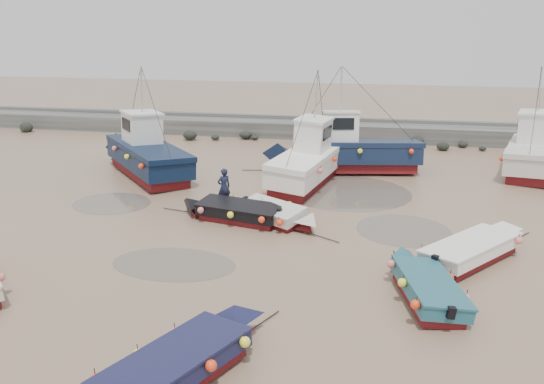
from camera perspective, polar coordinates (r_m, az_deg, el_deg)
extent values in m
plane|color=#8B7059|center=(21.05, -2.52, -6.56)|extent=(120.00, 120.00, 0.00)
cube|color=slate|center=(41.67, 4.47, 6.66)|extent=(60.00, 2.20, 1.20)
cube|color=slate|center=(42.72, 4.68, 7.92)|extent=(60.00, 0.60, 0.25)
ellipsoid|color=black|center=(38.58, 11.52, 4.97)|extent=(0.84, 0.86, 0.51)
ellipsoid|color=black|center=(40.20, 15.37, 5.28)|extent=(0.98, 1.07, 0.72)
ellipsoid|color=black|center=(40.26, 24.53, 4.20)|extent=(0.78, 0.90, 0.59)
ellipsoid|color=black|center=(41.10, -2.87, 6.17)|extent=(0.99, 0.80, 0.58)
ellipsoid|color=black|center=(40.07, 21.71, 4.37)|extent=(0.54, 0.46, 0.30)
ellipsoid|color=black|center=(48.19, -25.07, 6.12)|extent=(0.65, 0.64, 0.43)
ellipsoid|color=black|center=(39.86, 18.12, 4.73)|extent=(0.61, 0.47, 0.46)
ellipsoid|color=black|center=(40.77, -1.88, 5.90)|extent=(0.61, 0.53, 0.32)
ellipsoid|color=black|center=(40.65, 19.85, 4.83)|extent=(0.67, 0.55, 0.43)
ellipsoid|color=black|center=(41.20, -8.82, 6.06)|extent=(1.09, 0.88, 0.72)
ellipsoid|color=black|center=(40.93, -6.12, 5.87)|extent=(0.65, 0.60, 0.37)
ellipsoid|color=black|center=(39.25, 17.91, 4.70)|extent=(0.88, 0.64, 0.62)
ellipsoid|color=black|center=(39.53, 2.72, 5.51)|extent=(0.64, 0.62, 0.48)
ellipsoid|color=black|center=(48.22, -24.92, 6.33)|extent=(1.10, 0.87, 0.86)
ellipsoid|color=black|center=(40.10, 15.43, 5.02)|extent=(0.55, 0.45, 0.29)
cylinder|color=#5D5349|center=(20.46, -10.53, -7.61)|extent=(4.79, 4.79, 0.01)
cylinder|color=#5D5349|center=(23.94, 13.96, -3.98)|extent=(4.12, 4.12, 0.01)
cylinder|color=#5D5349|center=(27.77, -16.85, -1.16)|extent=(3.94, 3.94, 0.01)
cylinder|color=#5D5349|center=(28.56, 8.01, -0.01)|extent=(6.87, 6.87, 0.01)
sphere|color=#F73F1A|center=(19.79, -27.03, -8.31)|extent=(0.30, 0.30, 0.30)
cube|color=maroon|center=(14.38, -10.25, -19.03)|extent=(3.01, 3.97, 0.30)
cube|color=#151839|center=(14.16, -10.34, -17.81)|extent=(3.37, 4.33, 0.45)
pyramid|color=#151839|center=(15.27, -3.78, -12.61)|extent=(1.89, 1.43, 0.90)
cube|color=brown|center=(14.06, -10.38, -17.27)|extent=(2.77, 3.61, 0.10)
cube|color=#151839|center=(14.01, -10.40, -16.97)|extent=(3.47, 4.45, 0.07)
cylinder|color=black|center=(16.37, -1.45, -14.15)|extent=(0.95, 1.80, 0.04)
sphere|color=#F73F1A|center=(14.01, -18.31, -18.41)|extent=(0.30, 0.30, 0.30)
sphere|color=#F73F1A|center=(14.58, -14.06, -16.40)|extent=(0.30, 0.30, 0.30)
sphere|color=#F73F1A|center=(13.67, -6.37, -18.53)|extent=(0.30, 0.30, 0.30)
sphere|color=#F73F1A|center=(15.24, -10.24, -14.48)|extent=(0.30, 0.30, 0.30)
sphere|color=#F73F1A|center=(14.42, -2.74, -16.25)|extent=(0.30, 0.30, 0.30)
cube|color=maroon|center=(18.20, 16.26, -10.97)|extent=(2.07, 3.45, 0.30)
cube|color=#1F5665|center=(18.02, 16.36, -9.92)|extent=(2.36, 3.74, 0.45)
pyramid|color=#1F5665|center=(19.61, 14.55, -5.96)|extent=(1.71, 1.07, 0.90)
cube|color=brown|center=(17.95, 16.41, -9.45)|extent=(1.92, 3.13, 0.10)
cube|color=#1F5665|center=(17.91, 16.43, -9.20)|extent=(2.44, 3.83, 0.07)
cube|color=black|center=(16.46, 18.44, -12.26)|extent=(0.26, 0.23, 0.35)
cylinder|color=black|center=(20.76, 13.65, -7.37)|extent=(0.51, 1.95, 0.04)
sphere|color=#F73F1A|center=(16.56, 14.88, -12.00)|extent=(0.30, 0.30, 0.30)
sphere|color=#F73F1A|center=(17.73, 19.94, -10.41)|extent=(0.30, 0.30, 0.30)
sphere|color=#F73F1A|center=(17.71, 13.56, -9.82)|extent=(0.30, 0.30, 0.30)
sphere|color=#F73F1A|center=(18.86, 18.37, -8.47)|extent=(0.30, 0.30, 0.30)
sphere|color=#F73F1A|center=(18.89, 12.42, -7.89)|extent=(0.30, 0.30, 0.30)
cube|color=maroon|center=(21.59, 20.57, -6.69)|extent=(3.70, 3.97, 0.30)
cube|color=white|center=(21.44, 20.68, -5.77)|extent=(4.08, 4.36, 0.45)
pyramid|color=white|center=(23.35, 24.02, -3.07)|extent=(1.74, 1.63, 0.90)
cube|color=brown|center=(21.38, 20.73, -5.37)|extent=(3.38, 3.62, 0.10)
cube|color=white|center=(21.34, 20.75, -5.15)|extent=(4.19, 4.47, 0.07)
cube|color=black|center=(19.60, 17.26, -7.10)|extent=(0.28, 0.28, 0.35)
cylinder|color=black|center=(24.51, 24.85, -4.58)|extent=(1.33, 1.54, 0.04)
sphere|color=#F73F1A|center=(20.52, 15.91, -6.02)|extent=(0.30, 0.30, 0.30)
sphere|color=#F73F1A|center=(22.42, 25.09, -5.02)|extent=(0.30, 0.30, 0.30)
cube|color=maroon|center=(24.23, -3.49, -2.81)|extent=(3.72, 2.00, 0.30)
cube|color=black|center=(24.10, -3.50, -1.98)|extent=(4.02, 2.28, 0.45)
pyramid|color=black|center=(25.00, -8.12, -0.30)|extent=(1.02, 1.61, 0.90)
cube|color=brown|center=(24.05, -3.51, -1.61)|extent=(3.37, 1.85, 0.10)
cube|color=black|center=(24.02, -3.51, -1.41)|extent=(4.11, 2.35, 0.07)
cube|color=black|center=(23.27, 0.85, -2.23)|extent=(0.22, 0.25, 0.35)
cylinder|color=black|center=(25.78, -9.78, -2.03)|extent=(1.96, 0.47, 0.04)
sphere|color=#F73F1A|center=(22.72, -1.09, -2.93)|extent=(0.30, 0.30, 0.30)
sphere|color=#F73F1A|center=(24.50, -1.02, -1.35)|extent=(0.30, 0.30, 0.30)
sphere|color=#F73F1A|center=(23.35, -4.46, -2.40)|extent=(0.30, 0.30, 0.30)
sphere|color=#F73F1A|center=(25.12, -4.15, -0.90)|extent=(0.30, 0.30, 0.30)
sphere|color=#F73F1A|center=(24.05, -7.64, -1.89)|extent=(0.30, 0.30, 0.30)
cube|color=maroon|center=(24.07, 0.02, -2.92)|extent=(3.00, 2.43, 0.30)
cube|color=beige|center=(23.94, 0.02, -2.08)|extent=(3.29, 2.72, 0.45)
pyramid|color=beige|center=(22.68, 3.53, -2.08)|extent=(1.32, 1.55, 0.90)
cube|color=brown|center=(23.88, 0.02, -1.71)|extent=(2.73, 2.24, 0.10)
cube|color=beige|center=(23.85, 0.02, -1.51)|extent=(3.37, 2.80, 0.07)
cube|color=black|center=(24.89, -2.69, -0.88)|extent=(0.27, 0.28, 0.35)
cylinder|color=black|center=(22.56, 5.14, -4.80)|extent=(1.74, 1.05, 0.04)
sphere|color=#F73F1A|center=(25.23, -0.79, -0.77)|extent=(0.30, 0.30, 0.30)
sphere|color=#F73F1A|center=(23.60, -2.01, -2.13)|extent=(0.30, 0.30, 0.30)
sphere|color=#F73F1A|center=(24.24, 1.99, -1.57)|extent=(0.30, 0.30, 0.30)
sphere|color=#F73F1A|center=(22.60, 0.93, -3.05)|extent=(0.30, 0.30, 0.30)
cube|color=maroon|center=(31.97, -13.15, 2.15)|extent=(6.44, 6.67, 0.55)
cube|color=#0B1933|center=(31.78, -13.25, 3.45)|extent=(7.08, 7.32, 0.95)
pyramid|color=#0B1933|center=(35.65, -15.65, 5.96)|extent=(2.92, 2.86, 1.40)
cube|color=brown|center=(31.66, -13.32, 4.35)|extent=(6.88, 7.12, 0.08)
cube|color=#0B1933|center=(31.63, -13.33, 4.60)|extent=(7.23, 7.48, 0.30)
cube|color=white|center=(32.39, -14.06, 6.60)|extent=(2.73, 2.73, 1.70)
cube|color=white|center=(32.23, -14.19, 8.19)|extent=(2.94, 2.95, 0.12)
cube|color=black|center=(33.30, -14.66, 7.31)|extent=(1.19, 1.12, 0.68)
cylinder|color=#B7B7B2|center=(32.04, -14.37, 10.58)|extent=(0.10, 0.10, 2.60)
cylinder|color=black|center=(37.11, -15.96, 3.70)|extent=(2.08, 2.23, 0.05)
sphere|color=#E5716A|center=(28.50, -14.04, 2.47)|extent=(0.30, 0.30, 0.30)
sphere|color=#E5716A|center=(30.55, -9.61, 3.79)|extent=(0.30, 0.30, 0.30)
sphere|color=#E5716A|center=(30.72, -15.47, 3.46)|extent=(0.30, 0.30, 0.30)
sphere|color=#E5716A|center=(32.72, -11.25, 4.63)|extent=(0.30, 0.30, 0.30)
sphere|color=#E5716A|center=(32.97, -16.71, 4.31)|extent=(0.30, 0.30, 0.30)
sphere|color=#E5716A|center=(34.92, -12.69, 5.37)|extent=(0.30, 0.30, 0.30)
cube|color=maroon|center=(29.37, 3.50, 1.19)|extent=(3.16, 6.38, 0.55)
cube|color=white|center=(29.16, 3.53, 2.61)|extent=(3.59, 6.89, 0.95)
pyramid|color=white|center=(32.53, 5.84, 5.43)|extent=(2.50, 1.87, 1.40)
cube|color=brown|center=(29.03, 3.55, 3.59)|extent=(3.47, 6.72, 0.08)
cube|color=white|center=(29.00, 3.55, 3.85)|extent=(3.66, 7.04, 0.30)
cube|color=white|center=(29.60, 4.18, 6.06)|extent=(1.96, 2.29, 1.70)
cube|color=white|center=(29.43, 4.22, 7.79)|extent=(2.12, 2.47, 0.12)
cube|color=black|center=(30.50, 4.82, 6.89)|extent=(1.32, 0.33, 0.68)
cylinder|color=#B7B7B2|center=(29.22, 4.28, 10.42)|extent=(0.10, 0.10, 2.60)
cylinder|color=black|center=(33.95, 6.31, 3.00)|extent=(0.69, 2.94, 0.05)
sphere|color=#E5716A|center=(27.17, -0.79, 2.27)|extent=(0.30, 0.30, 0.30)
sphere|color=#E5716A|center=(27.49, 5.06, 2.38)|extent=(0.30, 0.30, 0.30)
sphere|color=#E5716A|center=(29.49, 1.27, 3.53)|extent=(0.30, 0.30, 0.30)
sphere|color=#E5716A|center=(29.90, 6.63, 3.61)|extent=(0.30, 0.30, 0.30)
sphere|color=#E5716A|center=(31.86, 3.02, 4.60)|extent=(0.30, 0.30, 0.30)
cube|color=maroon|center=(32.51, 9.01, 2.66)|extent=(7.20, 3.44, 0.55)
cube|color=#111C35|center=(32.33, 9.07, 3.94)|extent=(7.77, 3.93, 0.95)
pyramid|color=#111C35|center=(31.84, 1.50, 5.24)|extent=(1.87, 2.89, 1.40)
cube|color=brown|center=(32.21, 9.12, 4.83)|extent=(7.58, 3.79, 0.08)
cube|color=#111C35|center=(32.18, 9.13, 5.08)|extent=(7.94, 4.01, 0.30)
cube|color=white|center=(31.85, 7.40, 6.81)|extent=(2.30, 2.20, 1.70)
cube|color=white|center=(31.69, 7.47, 8.42)|extent=(2.48, 2.37, 0.12)
cube|color=black|center=(31.70, 5.57, 7.29)|extent=(0.33, 1.58, 0.68)
cylinder|color=#B7B7B2|center=(31.49, 7.57, 10.86)|extent=(0.10, 0.10, 2.60)
cylinder|color=black|center=(32.26, -0.58, 2.32)|extent=(2.96, 0.57, 0.05)
sphere|color=#E5716A|center=(31.41, 14.81, 3.83)|extent=(0.30, 0.30, 0.30)
sphere|color=#E5716A|center=(33.89, 11.24, 5.09)|extent=(0.30, 0.30, 0.30)
sphere|color=#E5716A|center=(30.84, 9.47, 3.92)|extent=(0.30, 0.30, 0.30)
sphere|color=#E5716A|center=(33.48, 6.26, 5.17)|extent=(0.30, 0.30, 0.30)
sphere|color=#E5716A|center=(30.54, 3.98, 3.99)|extent=(0.30, 0.30, 0.30)
cube|color=maroon|center=(34.99, 26.09, 2.11)|extent=(3.83, 6.08, 0.55)
cube|color=beige|center=(34.81, 26.26, 3.30)|extent=(4.32, 6.59, 0.95)
pyramid|color=beige|center=(38.19, 26.75, 5.47)|extent=(2.88, 2.15, 1.40)
cube|color=brown|center=(34.70, 26.37, 4.12)|extent=(4.18, 6.43, 0.08)
cube|color=beige|center=(34.67, 26.40, 4.35)|extent=(4.42, 6.74, 0.30)
cube|color=white|center=(35.31, 26.71, 6.14)|extent=(2.32, 2.46, 1.70)
cube|color=white|center=(35.16, 26.91, 7.58)|extent=(2.51, 2.65, 0.12)
cube|color=black|center=(36.27, 26.85, 6.80)|extent=(1.47, 0.52, 0.68)
cylinder|color=#B7B7B2|center=(34.99, 27.23, 9.76)|extent=(0.10, 0.10, 2.60)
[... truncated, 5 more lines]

